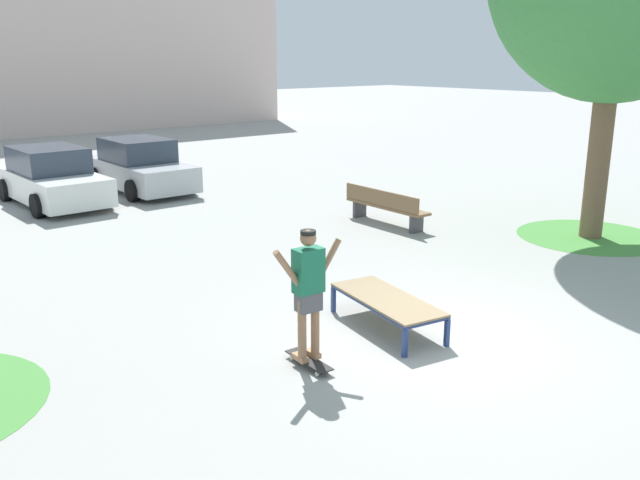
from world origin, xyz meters
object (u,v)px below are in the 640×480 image
(car_silver, at_px, (140,167))
(car_white, at_px, (52,178))
(skate_box, at_px, (387,301))
(skater, at_px, (308,286))
(park_bench, at_px, (385,206))
(skateboard, at_px, (309,361))

(car_silver, bearing_deg, car_white, -174.05)
(skate_box, height_order, car_white, car_white)
(car_white, bearing_deg, skate_box, -85.96)
(skater, relative_size, car_silver, 0.40)
(skate_box, distance_m, park_bench, 6.16)
(skateboard, distance_m, car_white, 11.88)
(car_white, height_order, park_bench, car_white)
(skateboard, xyz_separation_m, car_silver, (3.43, 12.11, 0.61))
(car_silver, distance_m, park_bench, 7.92)
(skate_box, height_order, car_silver, car_silver)
(skate_box, bearing_deg, skateboard, -171.36)
(skater, height_order, car_silver, skater)
(skater, bearing_deg, car_silver, 74.18)
(skate_box, relative_size, park_bench, 0.83)
(skate_box, xyz_separation_m, car_white, (-0.82, 11.58, 0.28))
(car_white, bearing_deg, car_silver, 5.95)
(skateboard, relative_size, skater, 0.48)
(skate_box, height_order, skater, skater)
(skate_box, xyz_separation_m, skateboard, (-1.64, -0.25, -0.34))
(skateboard, distance_m, car_silver, 12.60)
(skateboard, height_order, park_bench, park_bench)
(skateboard, relative_size, car_white, 0.19)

